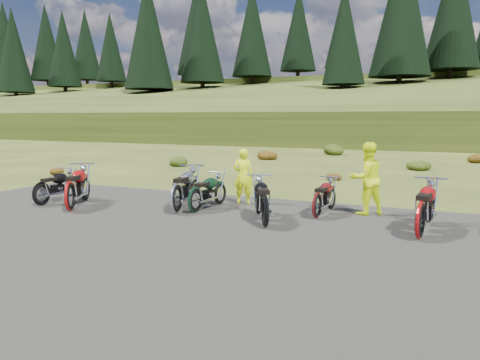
% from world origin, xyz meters
% --- Properties ---
extents(ground, '(300.00, 300.00, 0.00)m').
position_xyz_m(ground, '(0.00, 0.00, 0.00)').
color(ground, '#313F15').
rests_on(ground, ground).
extents(gravel_pad, '(20.00, 12.00, 0.04)m').
position_xyz_m(gravel_pad, '(0.00, -2.00, 0.00)').
color(gravel_pad, black).
rests_on(gravel_pad, ground).
extents(hill_slope, '(300.00, 45.97, 9.37)m').
position_xyz_m(hill_slope, '(0.00, 50.00, 0.00)').
color(hill_slope, '#2C3C14').
rests_on(hill_slope, ground).
extents(hill_plateau, '(300.00, 90.00, 9.17)m').
position_xyz_m(hill_plateau, '(0.00, 110.00, 0.00)').
color(hill_plateau, '#2C3C14').
rests_on(hill_plateau, ground).
extents(conifer_5, '(6.16, 6.16, 16.00)m').
position_xyz_m(conifer_5, '(-105.00, 78.00, 18.16)').
color(conifer_5, black).
rests_on(conifer_5, ground).
extents(conifer_8, '(7.92, 7.92, 20.00)m').
position_xyz_m(conifer_8, '(-87.00, 65.00, 18.57)').
color(conifer_8, black).
rests_on(conifer_8, ground).
extents(conifer_9, '(7.48, 7.48, 19.00)m').
position_xyz_m(conifer_9, '(-81.00, 71.00, 19.26)').
color(conifer_9, black).
rests_on(conifer_9, ground).
extents(conifer_10, '(7.04, 7.04, 18.00)m').
position_xyz_m(conifer_10, '(-75.00, 77.00, 19.16)').
color(conifer_10, black).
rests_on(conifer_10, ground).
extents(conifer_11, '(6.60, 6.60, 17.00)m').
position_xyz_m(conifer_11, '(-69.00, 52.00, 14.47)').
color(conifer_11, black).
rests_on(conifer_11, ground).
extents(conifer_12, '(6.16, 6.16, 16.00)m').
position_xyz_m(conifer_12, '(-63.00, 58.00, 15.17)').
color(conifer_12, black).
rests_on(conifer_12, ground).
extents(conifer_13, '(5.72, 5.72, 15.00)m').
position_xyz_m(conifer_13, '(-57.00, 64.00, 15.86)').
color(conifer_13, black).
rests_on(conifer_13, ground).
extents(conifer_14, '(5.28, 5.28, 14.00)m').
position_xyz_m(conifer_14, '(-51.00, 70.00, 16.55)').
color(conifer_14, black).
rests_on(conifer_14, ground).
extents(conifer_15, '(7.92, 7.92, 20.00)m').
position_xyz_m(conifer_15, '(-45.00, 76.00, 20.16)').
color(conifer_15, black).
rests_on(conifer_15, ground).
extents(conifer_16, '(7.48, 7.48, 19.00)m').
position_xyz_m(conifer_16, '(-39.00, 51.00, 15.28)').
color(conifer_16, black).
rests_on(conifer_16, ground).
extents(conifer_17, '(7.04, 7.04, 18.00)m').
position_xyz_m(conifer_17, '(-33.00, 57.00, 15.97)').
color(conifer_17, black).
rests_on(conifer_17, ground).
extents(conifer_18, '(6.60, 6.60, 17.00)m').
position_xyz_m(conifer_18, '(-27.00, 63.00, 16.66)').
color(conifer_18, black).
rests_on(conifer_18, ground).
extents(conifer_19, '(6.16, 6.16, 16.00)m').
position_xyz_m(conifer_19, '(-21.00, 69.00, 17.36)').
color(conifer_19, black).
rests_on(conifer_19, ground).
extents(conifer_20, '(5.72, 5.72, 15.00)m').
position_xyz_m(conifer_20, '(-15.00, 75.00, 17.65)').
color(conifer_20, black).
rests_on(conifer_20, ground).
extents(conifer_21, '(5.28, 5.28, 14.00)m').
position_xyz_m(conifer_21, '(-9.00, 50.00, 12.56)').
color(conifer_21, black).
rests_on(conifer_21, ground).
extents(conifer_22, '(7.92, 7.92, 20.00)m').
position_xyz_m(conifer_22, '(-3.00, 56.00, 16.77)').
color(conifer_22, black).
rests_on(conifer_22, ground).
extents(conifer_23, '(7.48, 7.48, 19.00)m').
position_xyz_m(conifer_23, '(3.00, 62.00, 17.47)').
color(conifer_23, black).
rests_on(conifer_23, ground).
extents(shrub_0, '(0.77, 0.77, 0.45)m').
position_xyz_m(shrub_0, '(-12.00, 6.00, 0.23)').
color(shrub_0, '#5E290B').
rests_on(shrub_0, ground).
extents(shrub_1, '(1.03, 1.03, 0.61)m').
position_xyz_m(shrub_1, '(-9.10, 11.30, 0.31)').
color(shrub_1, '#21360D').
rests_on(shrub_1, ground).
extents(shrub_2, '(1.30, 1.30, 0.77)m').
position_xyz_m(shrub_2, '(-6.20, 16.60, 0.38)').
color(shrub_2, '#5E290B').
rests_on(shrub_2, ground).
extents(shrub_3, '(1.56, 1.56, 0.92)m').
position_xyz_m(shrub_3, '(-3.30, 21.90, 0.46)').
color(shrub_3, '#21360D').
rests_on(shrub_3, ground).
extents(shrub_4, '(0.77, 0.77, 0.45)m').
position_xyz_m(shrub_4, '(-0.40, 9.20, 0.23)').
color(shrub_4, '#5E290B').
rests_on(shrub_4, ground).
extents(shrub_5, '(1.03, 1.03, 0.61)m').
position_xyz_m(shrub_5, '(2.50, 14.50, 0.31)').
color(shrub_5, '#21360D').
rests_on(shrub_5, ground).
extents(shrub_6, '(1.30, 1.30, 0.77)m').
position_xyz_m(shrub_6, '(5.40, 19.80, 0.38)').
color(shrub_6, '#5E290B').
rests_on(shrub_6, ground).
extents(motorcycle_0, '(0.76, 1.96, 1.01)m').
position_xyz_m(motorcycle_0, '(-6.65, 0.12, 0.00)').
color(motorcycle_0, black).
rests_on(motorcycle_0, ground).
extents(motorcycle_1, '(1.76, 2.40, 1.21)m').
position_xyz_m(motorcycle_1, '(-5.32, -0.13, 0.00)').
color(motorcycle_1, '#9B0B0B').
rests_on(motorcycle_1, ground).
extents(motorcycle_2, '(0.76, 1.96, 1.01)m').
position_xyz_m(motorcycle_2, '(-2.13, 1.13, 0.00)').
color(motorcycle_2, black).
rests_on(motorcycle_2, ground).
extents(motorcycle_3, '(1.21, 2.39, 1.19)m').
position_xyz_m(motorcycle_3, '(-2.54, 0.82, 0.00)').
color(motorcycle_3, '#9F9FA3').
rests_on(motorcycle_3, ground).
extents(motorcycle_4, '(0.72, 1.89, 0.97)m').
position_xyz_m(motorcycle_4, '(1.02, 1.75, 0.00)').
color(motorcycle_4, '#520D0F').
rests_on(motorcycle_4, ground).
extents(motorcycle_5, '(1.65, 2.22, 1.12)m').
position_xyz_m(motorcycle_5, '(0.19, 0.30, 0.00)').
color(motorcycle_5, black).
rests_on(motorcycle_5, ground).
extents(motorcycle_6, '(0.96, 2.33, 1.19)m').
position_xyz_m(motorcycle_6, '(3.51, 0.68, 0.00)').
color(motorcycle_6, maroon).
rests_on(motorcycle_6, ground).
extents(person_middle, '(0.67, 0.52, 1.63)m').
position_xyz_m(person_middle, '(-1.50, 2.82, 0.81)').
color(person_middle, '#D2E90C').
rests_on(person_middle, ground).
extents(person_right_a, '(1.16, 1.14, 1.89)m').
position_xyz_m(person_right_a, '(2.04, 2.79, 0.95)').
color(person_right_a, '#D2E90C').
rests_on(person_right_a, ground).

